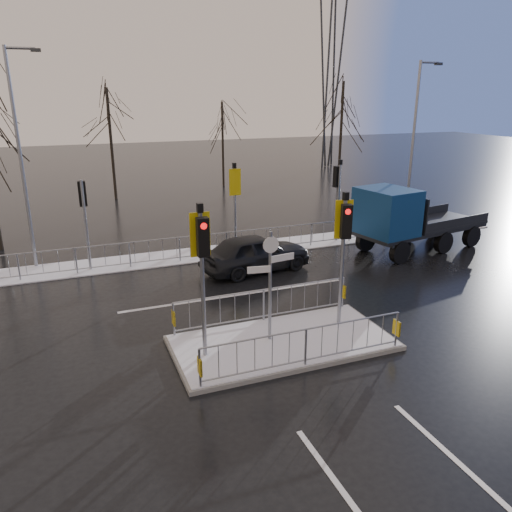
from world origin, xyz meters
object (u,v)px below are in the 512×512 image
object	(u,v)px
traffic_island	(282,332)
street_lamp_right	(414,142)
car_far_lane	(255,253)
street_lamp_left	(22,152)
flatbed_truck	(401,218)

from	to	relation	value
traffic_island	street_lamp_right	size ratio (longest dim) A/B	0.75
car_far_lane	street_lamp_left	size ratio (longest dim) A/B	0.53
street_lamp_right	car_far_lane	bearing A→B (deg)	-163.90
flatbed_truck	traffic_island	bearing A→B (deg)	-144.69
street_lamp_right	street_lamp_left	distance (m)	17.03
traffic_island	street_lamp_right	distance (m)	14.14
traffic_island	flatbed_truck	size ratio (longest dim) A/B	0.92
traffic_island	car_far_lane	bearing A→B (deg)	75.64
car_far_lane	street_lamp_left	bearing A→B (deg)	57.25
traffic_island	flatbed_truck	distance (m)	9.94
car_far_lane	street_lamp_right	bearing A→B (deg)	-82.07
street_lamp_right	street_lamp_left	world-z (taller)	street_lamp_left
car_far_lane	flatbed_truck	xyz separation A→B (m)	(6.56, -0.16, 0.80)
flatbed_truck	street_lamp_left	xyz separation A→B (m)	(-14.48, 3.78, 2.96)
car_far_lane	flatbed_truck	world-z (taller)	flatbed_truck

